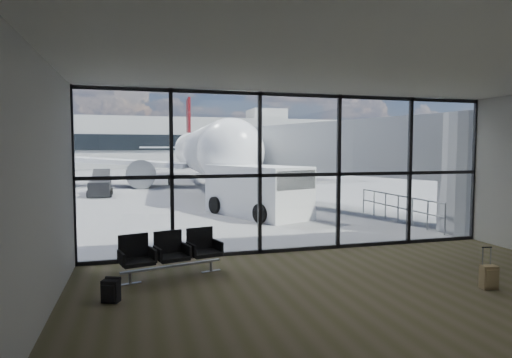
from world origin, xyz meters
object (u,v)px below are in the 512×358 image
suitcase (489,277)px  service_van (259,190)px  backpack (111,291)px  airliner (201,152)px  seating_row (170,252)px  belt_loader (100,187)px

suitcase → service_van: service_van is taller
backpack → airliner: (5.88, 28.09, 2.51)m
seating_row → backpack: 1.92m
backpack → suitcase: size_ratio=0.54×
suitcase → belt_loader: bearing=122.1°
backpack → belt_loader: 20.08m
suitcase → belt_loader: size_ratio=0.25×
service_van → suitcase: bearing=-102.9°
suitcase → seating_row: bearing=165.1°
service_van → backpack: bearing=-143.4°
backpack → airliner: airliner is taller
seating_row → service_van: 9.28m
service_van → belt_loader: size_ratio=1.55×
airliner → belt_loader: 11.29m
backpack → belt_loader: belt_loader is taller
backpack → service_van: service_van is taller
seating_row → airliner: (4.65, 26.66, 2.17)m
seating_row → backpack: (-1.23, -1.43, -0.34)m
seating_row → service_van: bearing=46.9°
seating_row → service_van: size_ratio=0.42×
seating_row → backpack: seating_row is taller
backpack → service_van: 11.16m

